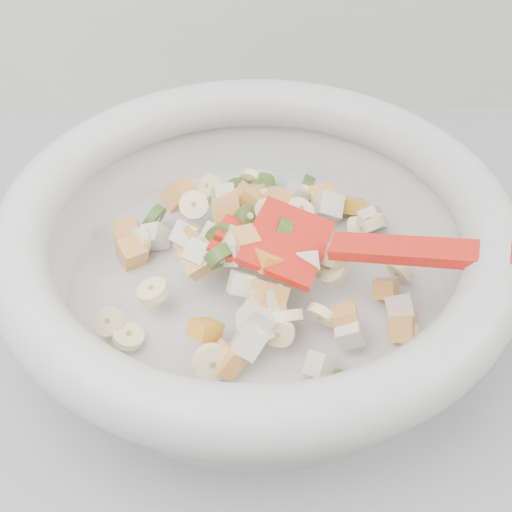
{
  "coord_description": "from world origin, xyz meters",
  "views": [
    {
      "loc": [
        -0.04,
        1.04,
        1.31
      ],
      "look_at": [
        -0.03,
        1.42,
        0.95
      ],
      "focal_mm": 45.0,
      "sensor_mm": 36.0,
      "label": 1
    }
  ],
  "objects": [
    {
      "name": "counter",
      "position": [
        0.0,
        1.45,
        0.45
      ],
      "size": [
        2.0,
        0.6,
        0.9
      ],
      "primitive_type": "cube",
      "color": "gray",
      "rests_on": "ground"
    },
    {
      "name": "mixing_bowl",
      "position": [
        -0.03,
        1.42,
        0.96
      ],
      "size": [
        0.48,
        0.4,
        0.13
      ],
      "color": "silver",
      "rests_on": "counter"
    }
  ]
}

